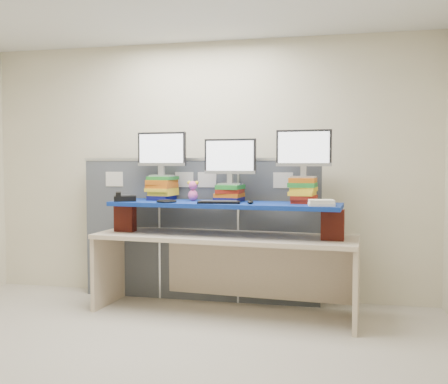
% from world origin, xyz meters
% --- Properties ---
extents(room, '(5.00, 4.00, 2.80)m').
position_xyz_m(room, '(0.00, 0.00, 1.40)').
color(room, beige).
rests_on(room, ground).
extents(cubicle_partition, '(2.60, 0.06, 1.53)m').
position_xyz_m(cubicle_partition, '(-0.00, 1.78, 0.77)').
color(cubicle_partition, '#444850').
rests_on(cubicle_partition, ground).
extents(desk, '(2.60, 0.94, 0.78)m').
position_xyz_m(desk, '(0.36, 1.37, 0.62)').
color(desk, beige).
rests_on(desk, ground).
extents(brick_pier_left, '(0.21, 0.13, 0.28)m').
position_xyz_m(brick_pier_left, '(-0.68, 1.40, 0.91)').
color(brick_pier_left, maroon).
rests_on(brick_pier_left, desk).
extents(brick_pier_right, '(0.21, 0.13, 0.28)m').
position_xyz_m(brick_pier_right, '(1.40, 1.24, 0.91)').
color(brick_pier_right, maroon).
rests_on(brick_pier_right, desk).
extents(blue_board, '(2.28, 0.74, 0.04)m').
position_xyz_m(blue_board, '(0.36, 1.37, 1.07)').
color(blue_board, navy).
rests_on(blue_board, brick_pier_left).
extents(book_stack_left, '(0.29, 0.33, 0.24)m').
position_xyz_m(book_stack_left, '(-0.33, 1.54, 1.22)').
color(book_stack_left, '#131454').
rests_on(book_stack_left, blue_board).
extents(book_stack_center, '(0.28, 0.32, 0.17)m').
position_xyz_m(book_stack_center, '(0.40, 1.49, 1.18)').
color(book_stack_center, '#131454').
rests_on(book_stack_center, blue_board).
extents(book_stack_right, '(0.28, 0.32, 0.24)m').
position_xyz_m(book_stack_right, '(1.12, 1.43, 1.22)').
color(book_stack_right, maroon).
rests_on(book_stack_right, blue_board).
extents(monitor_left, '(0.52, 0.16, 0.45)m').
position_xyz_m(monitor_left, '(-0.33, 1.54, 1.60)').
color(monitor_left, '#97979B').
rests_on(monitor_left, book_stack_left).
extents(monitor_center, '(0.52, 0.16, 0.45)m').
position_xyz_m(monitor_center, '(0.40, 1.49, 1.52)').
color(monitor_center, '#97979B').
rests_on(monitor_center, book_stack_center).
extents(monitor_right, '(0.52, 0.16, 0.45)m').
position_xyz_m(monitor_right, '(1.12, 1.43, 1.59)').
color(monitor_right, '#97979B').
rests_on(monitor_right, book_stack_right).
extents(keyboard, '(0.41, 0.18, 0.03)m').
position_xyz_m(keyboard, '(0.35, 1.21, 1.11)').
color(keyboard, black).
rests_on(keyboard, blue_board).
extents(mouse, '(0.08, 0.11, 0.03)m').
position_xyz_m(mouse, '(0.65, 1.22, 1.11)').
color(mouse, black).
rests_on(mouse, blue_board).
extents(desk_phone, '(0.28, 0.26, 0.09)m').
position_xyz_m(desk_phone, '(-0.65, 1.31, 1.13)').
color(desk_phone, black).
rests_on(desk_phone, blue_board).
extents(headset, '(0.21, 0.21, 0.02)m').
position_xyz_m(headset, '(-0.18, 1.24, 1.11)').
color(headset, black).
rests_on(headset, blue_board).
extents(plush_toy, '(0.12, 0.09, 0.20)m').
position_xyz_m(plush_toy, '(0.02, 1.48, 1.20)').
color(plush_toy, '#E557A1').
rests_on(plush_toy, blue_board).
extents(binder_stack, '(0.25, 0.21, 0.05)m').
position_xyz_m(binder_stack, '(1.30, 1.16, 1.12)').
color(binder_stack, white).
rests_on(binder_stack, blue_board).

